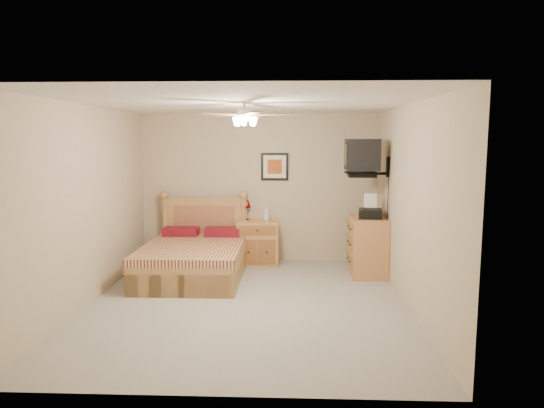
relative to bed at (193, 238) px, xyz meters
The scene contains 17 objects.
floor 1.57m from the bed, 50.88° to the right, with size 4.50×4.50×0.00m, color gray.
ceiling 2.37m from the bed, 50.88° to the right, with size 4.00×4.50×0.04m, color white.
wall_back 1.58m from the bed, 51.13° to the left, with size 4.00×0.04×2.50m, color #BFAB8D.
wall_front 3.55m from the bed, 74.88° to the right, with size 4.00×0.04×2.50m, color #BFAB8D.
wall_left 1.69m from the bed, 134.20° to the right, with size 0.04×4.50×2.50m, color #BFAB8D.
wall_right 3.18m from the bed, 21.05° to the right, with size 0.04×4.50×2.50m, color #BFAB8D.
bed is the anchor object (origin of this frame).
nightstand 1.29m from the bed, 44.42° to the left, with size 0.68×0.51×0.73m, color #B17742.
table_lamp 1.24m from the bed, 54.64° to the left, with size 0.18×0.18×0.33m, color #550402, non-canonical shape.
lotion_bottle 1.39m from the bed, 39.40° to the left, with size 0.10×0.10×0.26m, color silver.
framed_picture 1.91m from the bed, 43.23° to the left, with size 0.46×0.04×0.46m, color black.
dresser 2.66m from the bed, ahead, with size 0.53×0.76×0.89m, color #C07D4B.
fax_machine 2.71m from the bed, ahead, with size 0.34×0.36×0.36m, color black, non-canonical shape.
magazine_lower 2.70m from the bed, 11.38° to the left, with size 0.21×0.28×0.03m, color beige.
magazine_upper 2.69m from the bed, 11.31° to the left, with size 0.22×0.30×0.02m, color gray.
wall_tv 2.93m from the bed, ahead, with size 0.56×0.46×0.58m, color black, non-canonical shape.
ceiling_fan 2.37m from the bed, 55.40° to the right, with size 1.14×1.14×0.28m, color silver, non-canonical shape.
Camera 1 is at (0.55, -5.92, 2.07)m, focal length 32.00 mm.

